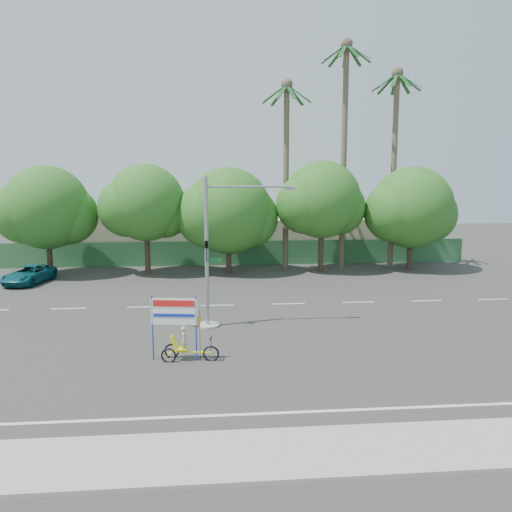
{
  "coord_description": "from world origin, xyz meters",
  "views": [
    {
      "loc": [
        -2.25,
        -18.95,
        6.76
      ],
      "look_at": [
        -0.3,
        2.88,
        3.5
      ],
      "focal_mm": 35.0,
      "sensor_mm": 36.0,
      "label": 1
    }
  ],
  "objects": [
    {
      "name": "ground",
      "position": [
        0.0,
        0.0,
        0.0
      ],
      "size": [
        120.0,
        120.0,
        0.0
      ],
      "primitive_type": "plane",
      "color": "#33302D",
      "rests_on": "ground"
    },
    {
      "name": "sidewalk_near",
      "position": [
        0.0,
        -7.5,
        0.06
      ],
      "size": [
        50.0,
        2.4,
        0.12
      ],
      "primitive_type": "cube",
      "color": "gray",
      "rests_on": "ground"
    },
    {
      "name": "fence",
      "position": [
        0.0,
        21.5,
        1.0
      ],
      "size": [
        38.0,
        0.08,
        2.0
      ],
      "primitive_type": "cube",
      "color": "#336B3D",
      "rests_on": "ground"
    },
    {
      "name": "building_left",
      "position": [
        -10.0,
        26.0,
        2.0
      ],
      "size": [
        12.0,
        8.0,
        4.0
      ],
      "primitive_type": "cube",
      "color": "beige",
      "rests_on": "ground"
    },
    {
      "name": "building_right",
      "position": [
        8.0,
        26.0,
        1.8
      ],
      "size": [
        14.0,
        8.0,
        3.6
      ],
      "primitive_type": "cube",
      "color": "beige",
      "rests_on": "ground"
    },
    {
      "name": "tree_far_left",
      "position": [
        -14.05,
        18.0,
        4.76
      ],
      "size": [
        7.14,
        6.0,
        7.96
      ],
      "color": "#473828",
      "rests_on": "ground"
    },
    {
      "name": "tree_left",
      "position": [
        -7.05,
        18.0,
        5.06
      ],
      "size": [
        6.66,
        5.6,
        8.07
      ],
      "color": "#473828",
      "rests_on": "ground"
    },
    {
      "name": "tree_center",
      "position": [
        -1.05,
        18.0,
        4.47
      ],
      "size": [
        7.62,
        6.4,
        7.85
      ],
      "color": "#473828",
      "rests_on": "ground"
    },
    {
      "name": "tree_right",
      "position": [
        5.95,
        18.0,
        5.24
      ],
      "size": [
        6.9,
        5.8,
        8.36
      ],
      "color": "#473828",
      "rests_on": "ground"
    },
    {
      "name": "tree_far_right",
      "position": [
        12.95,
        18.0,
        4.64
      ],
      "size": [
        7.38,
        6.2,
        7.94
      ],
      "color": "#473828",
      "rests_on": "ground"
    },
    {
      "name": "palm_tall",
      "position": [
        8.0,
        19.5,
        10.46
      ],
      "size": [
        3.73,
        3.79,
        17.45
      ],
      "color": "#70604C",
      "rests_on": "ground"
    },
    {
      "name": "palm_mid",
      "position": [
        12.0,
        19.5,
        9.4
      ],
      "size": [
        3.73,
        3.79,
        15.45
      ],
      "color": "#70604C",
      "rests_on": "ground"
    },
    {
      "name": "palm_short",
      "position": [
        3.5,
        19.5,
        8.86
      ],
      "size": [
        3.73,
        3.79,
        14.45
      ],
      "color": "#70604C",
      "rests_on": "ground"
    },
    {
      "name": "traffic_signal",
      "position": [
        -2.2,
        3.98,
        2.92
      ],
      "size": [
        4.72,
        1.1,
        7.0
      ],
      "color": "gray",
      "rests_on": "ground"
    },
    {
      "name": "trike_billboard",
      "position": [
        -3.47,
        -0.46,
        1.02
      ],
      "size": [
        2.57,
        0.78,
        2.55
      ],
      "rotation": [
        0.0,
        0.0,
        -0.15
      ],
      "color": "black",
      "rests_on": "ground"
    },
    {
      "name": "pickup_truck",
      "position": [
        -14.54,
        15.21,
        0.61
      ],
      "size": [
        2.85,
        4.7,
        1.22
      ],
      "primitive_type": "imported",
      "rotation": [
        0.0,
        0.0,
        -0.2
      ],
      "color": "#0D545E",
      "rests_on": "ground"
    }
  ]
}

